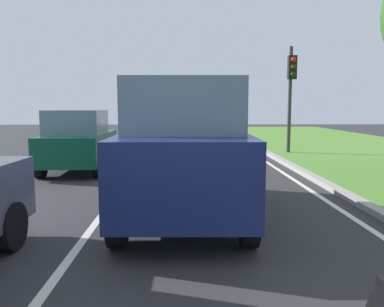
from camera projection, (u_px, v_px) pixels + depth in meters
name	position (u px, v px, depth m)	size (l,w,h in m)	color
ground_plane	(158.00, 172.00, 11.13)	(60.00, 60.00, 0.00)	#2D2D30
lane_line_center	(134.00, 172.00, 11.11)	(0.12, 32.00, 0.01)	silver
lane_line_right_edge	(280.00, 171.00, 11.23)	(0.12, 32.00, 0.01)	silver
curb_right	(297.00, 169.00, 11.24)	(0.24, 48.00, 0.12)	#9E9B93
car_suv_ahead	(185.00, 149.00, 6.50)	(2.05, 4.54, 2.28)	navy
car_hatchback_far	(79.00, 141.00, 11.24)	(1.82, 3.75, 1.78)	#0C472D
traffic_light_near_right	(291.00, 83.00, 14.94)	(0.32, 0.50, 4.22)	#2D2D2D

